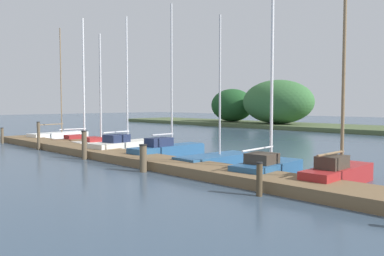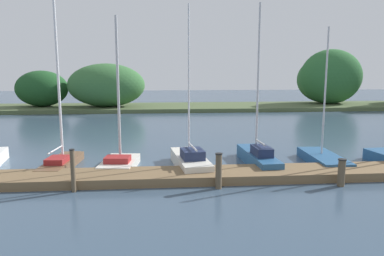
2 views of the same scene
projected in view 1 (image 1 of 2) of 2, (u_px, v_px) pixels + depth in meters
name	position (u px, v px, depth m)	size (l,w,h in m)	color
dock_pier	(135.00, 158.00, 17.59)	(28.25, 1.80, 0.35)	brown
sailboat_0	(61.00, 135.00, 28.14)	(1.83, 4.49, 7.74)	white
sailboat_1	(82.00, 137.00, 25.56)	(1.29, 3.79, 7.89)	brown
sailboat_2	(99.00, 141.00, 23.47)	(1.67, 2.95, 6.57)	silver
sailboat_3	(125.00, 145.00, 21.04)	(1.63, 4.13, 7.04)	silver
sailboat_4	(169.00, 149.00, 19.02)	(1.10, 4.39, 7.20)	#285684
sailboat_5	(218.00, 159.00, 16.82)	(1.43, 3.86, 6.20)	#285684
sailboat_6	(269.00, 165.00, 14.07)	(1.50, 3.39, 7.00)	#285684
sailboat_7	(339.00, 171.00, 12.64)	(1.01, 3.63, 6.36)	maroon
mooring_piling_0	(2.00, 135.00, 25.92)	(0.20, 0.20, 1.02)	brown
mooring_piling_1	(39.00, 136.00, 22.28)	(0.19, 0.19, 1.56)	brown
mooring_piling_2	(84.00, 145.00, 18.49)	(0.27, 0.27, 1.33)	brown
mooring_piling_3	(143.00, 158.00, 15.10)	(0.31, 0.31, 1.04)	brown
mooring_piling_4	(259.00, 179.00, 11.16)	(0.20, 0.20, 0.95)	#4C3D28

